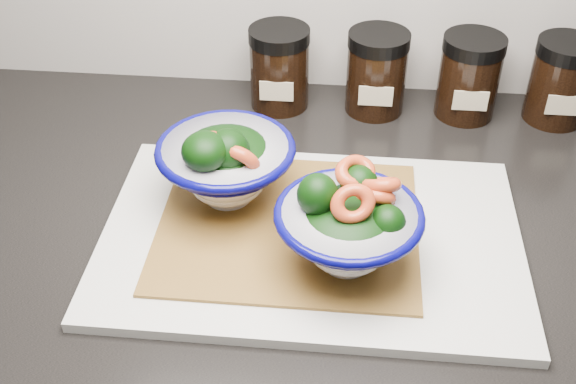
# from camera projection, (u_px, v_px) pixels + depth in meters

# --- Properties ---
(countertop) EXTENTS (3.50, 0.60, 0.04)m
(countertop) POSITION_uv_depth(u_px,v_px,m) (453.00, 239.00, 0.82)
(countertop) COLOR black
(countertop) RESTS_ON cabinet
(cutting_board) EXTENTS (0.45, 0.30, 0.01)m
(cutting_board) POSITION_uv_depth(u_px,v_px,m) (311.00, 238.00, 0.78)
(cutting_board) COLOR beige
(cutting_board) RESTS_ON countertop
(bamboo_mat) EXTENTS (0.28, 0.24, 0.00)m
(bamboo_mat) POSITION_uv_depth(u_px,v_px,m) (288.00, 225.00, 0.78)
(bamboo_mat) COLOR #A17430
(bamboo_mat) RESTS_ON cutting_board
(bowl_left) EXTENTS (0.15, 0.15, 0.11)m
(bowl_left) POSITION_uv_depth(u_px,v_px,m) (225.00, 163.00, 0.79)
(bowl_left) COLOR white
(bowl_left) RESTS_ON bamboo_mat
(bowl_right) EXTENTS (0.15, 0.15, 0.11)m
(bowl_right) POSITION_uv_depth(u_px,v_px,m) (349.00, 226.00, 0.71)
(bowl_right) COLOR white
(bowl_right) RESTS_ON bamboo_mat
(spice_jar_a) EXTENTS (0.08, 0.08, 0.11)m
(spice_jar_a) POSITION_uv_depth(u_px,v_px,m) (279.00, 68.00, 0.97)
(spice_jar_a) COLOR black
(spice_jar_a) RESTS_ON countertop
(spice_jar_b) EXTENTS (0.08, 0.08, 0.11)m
(spice_jar_b) POSITION_uv_depth(u_px,v_px,m) (377.00, 72.00, 0.96)
(spice_jar_b) COLOR black
(spice_jar_b) RESTS_ON countertop
(spice_jar_c) EXTENTS (0.08, 0.08, 0.11)m
(spice_jar_c) POSITION_uv_depth(u_px,v_px,m) (469.00, 77.00, 0.96)
(spice_jar_c) COLOR black
(spice_jar_c) RESTS_ON countertop
(spice_jar_d) EXTENTS (0.08, 0.08, 0.11)m
(spice_jar_d) POSITION_uv_depth(u_px,v_px,m) (561.00, 81.00, 0.95)
(spice_jar_d) COLOR black
(spice_jar_d) RESTS_ON countertop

